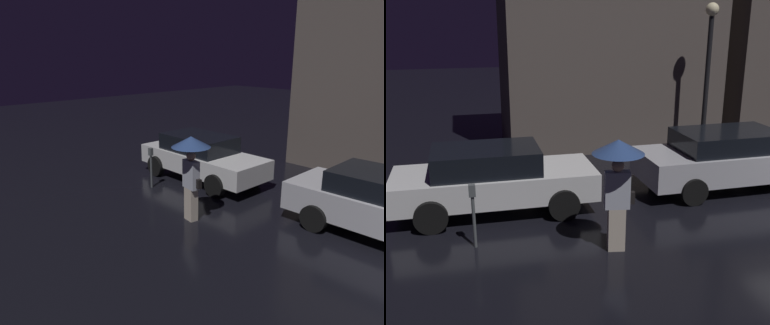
% 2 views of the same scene
% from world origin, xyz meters
% --- Properties ---
extents(parked_car_white, '(4.26, 1.88, 1.42)m').
position_xyz_m(parked_car_white, '(-7.37, 1.38, 0.75)').
color(parked_car_white, silver).
rests_on(parked_car_white, ground).
extents(pedestrian_with_umbrella, '(0.91, 0.91, 2.06)m').
position_xyz_m(pedestrian_with_umbrella, '(-5.37, -0.96, 1.54)').
color(pedestrian_with_umbrella, beige).
rests_on(pedestrian_with_umbrella, ground).
extents(parking_meter, '(0.12, 0.10, 1.21)m').
position_xyz_m(parking_meter, '(-7.84, -0.26, 0.75)').
color(parking_meter, '#4C5154').
rests_on(parking_meter, ground).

